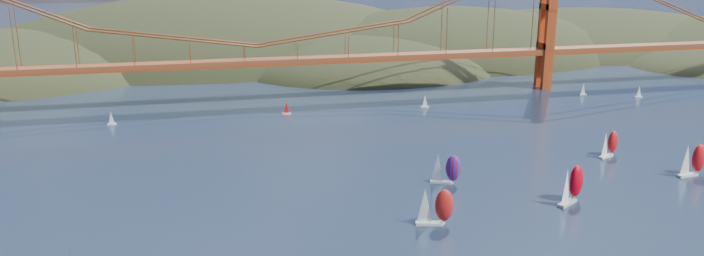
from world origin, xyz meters
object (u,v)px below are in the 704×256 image
(racer_1, at_px, (571,184))
(racer_2, at_px, (692,160))
(racer_3, at_px, (609,144))
(racer_0, at_px, (434,206))
(racer_rwb, at_px, (445,168))

(racer_1, relative_size, racer_2, 1.05)
(racer_3, bearing_deg, racer_0, -176.55)
(racer_3, bearing_deg, racer_1, -158.83)
(racer_0, distance_m, racer_rwb, 27.09)
(racer_3, height_order, racer_rwb, racer_rwb)
(racer_1, height_order, racer_3, racer_1)
(racer_1, height_order, racer_rwb, racer_1)
(racer_2, bearing_deg, racer_rwb, 164.22)
(racer_0, bearing_deg, racer_1, 21.16)
(racer_rwb, bearing_deg, racer_1, -13.73)
(racer_2, relative_size, racer_3, 1.15)
(racer_rwb, bearing_deg, racer_3, 35.08)
(racer_0, height_order, racer_2, racer_2)
(racer_0, distance_m, racer_3, 74.92)
(racer_0, bearing_deg, racer_rwb, 78.33)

